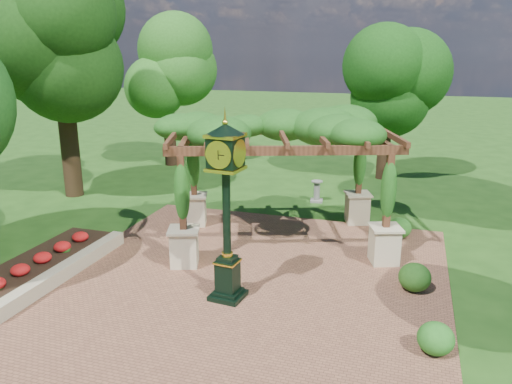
% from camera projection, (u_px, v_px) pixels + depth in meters
% --- Properties ---
extents(ground, '(120.00, 120.00, 0.00)m').
position_uv_depth(ground, '(223.00, 314.00, 11.33)').
color(ground, '#1E4714').
rests_on(ground, ground).
extents(brick_plaza, '(10.00, 12.00, 0.04)m').
position_uv_depth(brick_plaza, '(238.00, 293.00, 12.24)').
color(brick_plaza, brown).
rests_on(brick_plaza, ground).
extents(border_wall, '(0.35, 5.00, 0.40)m').
position_uv_depth(border_wall, '(66.00, 271.00, 13.06)').
color(border_wall, '#C6B793').
rests_on(border_wall, ground).
extents(flower_bed, '(1.50, 5.00, 0.36)m').
position_uv_depth(flower_bed, '(38.00, 267.00, 13.33)').
color(flower_bed, red).
rests_on(flower_bed, ground).
extents(pedestal_clock, '(0.93, 0.93, 4.28)m').
position_uv_depth(pedestal_clock, '(226.00, 197.00, 11.30)').
color(pedestal_clock, black).
rests_on(pedestal_clock, brick_plaza).
extents(pergola, '(7.40, 5.90, 4.05)m').
position_uv_depth(pergola, '(281.00, 137.00, 14.61)').
color(pergola, beige).
rests_on(pergola, brick_plaza).
extents(sundial, '(0.53, 0.53, 0.85)m').
position_uv_depth(sundial, '(317.00, 193.00, 19.57)').
color(sundial, gray).
rests_on(sundial, ground).
extents(shrub_front, '(0.95, 0.95, 0.65)m').
position_uv_depth(shrub_front, '(436.00, 339.00, 9.71)').
color(shrub_front, '#22631C').
rests_on(shrub_front, brick_plaza).
extents(shrub_mid, '(0.85, 0.85, 0.71)m').
position_uv_depth(shrub_mid, '(415.00, 277.00, 12.25)').
color(shrub_mid, '#224F16').
rests_on(shrub_mid, brick_plaza).
extents(shrub_back, '(0.73, 0.73, 0.65)m').
position_uv_depth(shrub_back, '(400.00, 228.00, 15.72)').
color(shrub_back, '#296C1F').
rests_on(shrub_back, brick_plaza).
extents(tree_west_near, '(4.57, 4.57, 8.61)m').
position_uv_depth(tree_west_near, '(59.00, 46.00, 18.94)').
color(tree_west_near, '#352315').
rests_on(tree_west_near, ground).
extents(tree_west_far, '(3.44, 3.44, 6.93)m').
position_uv_depth(tree_west_far, '(167.00, 71.00, 24.68)').
color(tree_west_far, '#331F13').
rests_on(tree_west_far, ground).
extents(tree_north, '(3.58, 3.58, 6.38)m').
position_uv_depth(tree_north, '(388.00, 82.00, 22.06)').
color(tree_north, black).
rests_on(tree_north, ground).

